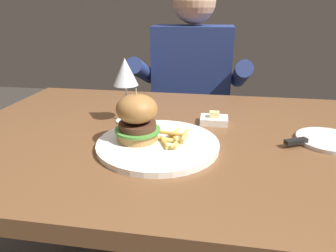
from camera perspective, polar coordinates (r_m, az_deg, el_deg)
dining_table at (r=0.85m, az=6.10°, el=-7.20°), size 1.34×0.79×0.74m
main_plate at (r=0.73m, az=-1.93°, el=-3.47°), size 0.30×0.30×0.01m
burger_sandwich at (r=0.72m, az=-5.89°, el=1.62°), size 0.11×0.11×0.13m
fries_pile at (r=0.72m, az=1.23°, el=-2.39°), size 0.08×0.10×0.02m
wine_glass at (r=0.86m, az=-8.12°, el=9.66°), size 0.07×0.07×0.19m
bread_plate at (r=0.86m, az=28.19°, el=-2.29°), size 0.16×0.16×0.01m
table_knife at (r=0.82m, az=25.88°, el=-2.22°), size 0.19×0.11×0.01m
butter_dish at (r=0.88m, az=8.76°, el=1.21°), size 0.08×0.06×0.04m
diner_person at (r=1.50m, az=4.38°, el=2.48°), size 0.51×0.36×1.18m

